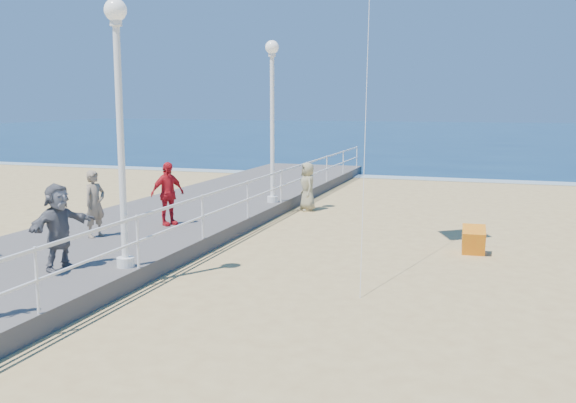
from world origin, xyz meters
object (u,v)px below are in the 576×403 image
(lamp_post_mid, at_px, (119,106))
(beach_walker_c, at_px, (308,187))
(box_kite, at_px, (473,242))
(spectator_5, at_px, (59,227))
(spectator_6, at_px, (95,204))
(lamp_post_far, at_px, (272,104))
(spectator_3, at_px, (168,194))

(lamp_post_mid, relative_size, beach_walker_c, 3.18)
(lamp_post_mid, relative_size, box_kite, 8.87)
(spectator_5, bearing_deg, lamp_post_mid, -52.57)
(spectator_6, bearing_deg, box_kite, -60.18)
(lamp_post_far, distance_m, beach_walker_c, 3.14)
(lamp_post_mid, xyz_separation_m, beach_walker_c, (0.93, 10.00, -2.82))
(lamp_post_far, height_order, beach_walker_c, lamp_post_far)
(beach_walker_c, xyz_separation_m, box_kite, (5.74, -4.91, -0.54))
(spectator_3, bearing_deg, lamp_post_mid, -133.45)
(lamp_post_far, height_order, spectator_5, lamp_post_far)
(lamp_post_far, xyz_separation_m, box_kite, (6.68, -3.90, -3.36))
(spectator_5, bearing_deg, box_kite, -43.70)
(lamp_post_far, height_order, spectator_3, lamp_post_far)
(box_kite, bearing_deg, lamp_post_mid, -146.62)
(spectator_3, xyz_separation_m, spectator_6, (-0.96, -1.95, -0.03))
(spectator_5, xyz_separation_m, spectator_6, (-1.19, 2.93, -0.04))
(lamp_post_far, distance_m, box_kite, 8.43)
(spectator_5, distance_m, spectator_6, 3.16)
(spectator_6, height_order, beach_walker_c, spectator_6)
(spectator_3, xyz_separation_m, spectator_5, (0.23, -4.88, 0.01))
(spectator_5, bearing_deg, spectator_3, 12.98)
(spectator_3, distance_m, beach_walker_c, 6.17)
(beach_walker_c, bearing_deg, lamp_post_far, -75.10)
(lamp_post_mid, height_order, lamp_post_far, same)
(spectator_6, xyz_separation_m, box_kite, (9.00, 2.75, -0.94))
(spectator_3, bearing_deg, beach_walker_c, 6.99)
(box_kite, bearing_deg, spectator_3, -178.28)
(spectator_3, distance_m, spectator_6, 2.17)
(box_kite, bearing_deg, lamp_post_far, 145.71)
(lamp_post_far, bearing_deg, spectator_5, -96.76)
(lamp_post_far, bearing_deg, beach_walker_c, 47.00)
(beach_walker_c, bearing_deg, box_kite, 17.38)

